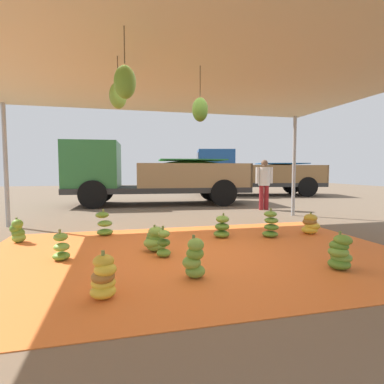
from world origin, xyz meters
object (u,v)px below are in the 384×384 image
(banana_bunch_4, at_px, (271,225))
(banana_bunch_9, at_px, (194,259))
(banana_bunch_2, at_px, (164,244))
(banana_bunch_3, at_px, (311,224))
(banana_bunch_7, at_px, (155,239))
(banana_bunch_5, at_px, (104,225))
(banana_bunch_6, at_px, (222,227))
(banana_bunch_0, at_px, (104,278))
(banana_bunch_10, at_px, (340,253))
(banana_bunch_1, at_px, (18,232))
(worker_0, at_px, (264,181))
(cargo_truck_far, at_px, (252,173))
(banana_bunch_8, at_px, (61,248))
(cargo_truck_main, at_px, (151,174))

(banana_bunch_4, bearing_deg, banana_bunch_9, -137.40)
(banana_bunch_2, xyz_separation_m, banana_bunch_3, (3.26, 0.95, 0.00))
(banana_bunch_7, bearing_deg, banana_bunch_2, -75.45)
(banana_bunch_5, bearing_deg, banana_bunch_7, -58.86)
(banana_bunch_7, bearing_deg, banana_bunch_6, 25.79)
(banana_bunch_0, bearing_deg, banana_bunch_2, 58.18)
(banana_bunch_7, distance_m, banana_bunch_9, 1.41)
(banana_bunch_0, height_order, banana_bunch_6, banana_bunch_0)
(banana_bunch_3, bearing_deg, banana_bunch_10, -115.83)
(banana_bunch_1, height_order, banana_bunch_5, banana_bunch_5)
(banana_bunch_2, bearing_deg, banana_bunch_5, 118.19)
(worker_0, bearing_deg, banana_bunch_9, -123.90)
(banana_bunch_1, height_order, banana_bunch_4, banana_bunch_4)
(banana_bunch_3, distance_m, banana_bunch_10, 2.32)
(banana_bunch_4, bearing_deg, banana_bunch_6, 171.16)
(cargo_truck_far, bearing_deg, banana_bunch_9, -118.00)
(banana_bunch_3, xyz_separation_m, banana_bunch_5, (-4.23, 0.86, 0.03))
(banana_bunch_0, xyz_separation_m, banana_bunch_2, (0.83, 1.34, -0.02))
(banana_bunch_0, xyz_separation_m, worker_0, (4.95, 6.11, 0.77))
(banana_bunch_8, height_order, cargo_truck_main, cargo_truck_main)
(banana_bunch_10, bearing_deg, cargo_truck_far, 70.62)
(banana_bunch_2, xyz_separation_m, banana_bunch_7, (-0.09, 0.36, -0.00))
(banana_bunch_0, height_order, banana_bunch_2, banana_bunch_0)
(banana_bunch_3, relative_size, banana_bunch_7, 1.00)
(banana_bunch_0, relative_size, banana_bunch_6, 1.02)
(banana_bunch_0, distance_m, banana_bunch_3, 4.69)
(banana_bunch_0, distance_m, banana_bunch_7, 1.85)
(banana_bunch_9, xyz_separation_m, banana_bunch_10, (2.01, -0.12, -0.02))
(banana_bunch_4, xyz_separation_m, banana_bunch_9, (-2.06, -1.89, -0.00))
(banana_bunch_2, height_order, banana_bunch_6, banana_bunch_6)
(banana_bunch_5, bearing_deg, cargo_truck_main, 74.44)
(banana_bunch_3, distance_m, worker_0, 3.99)
(banana_bunch_5, xyz_separation_m, banana_bunch_6, (2.29, -0.78, -0.02))
(banana_bunch_2, distance_m, banana_bunch_6, 1.68)
(banana_bunch_0, relative_size, cargo_truck_main, 0.07)
(banana_bunch_0, relative_size, banana_bunch_4, 0.86)
(banana_bunch_0, xyz_separation_m, banana_bunch_6, (2.14, 2.38, -0.01))
(banana_bunch_2, relative_size, banana_bunch_10, 0.94)
(banana_bunch_4, relative_size, cargo_truck_far, 0.08)
(banana_bunch_6, relative_size, cargo_truck_far, 0.07)
(banana_bunch_0, xyz_separation_m, cargo_truck_far, (7.14, 11.76, 0.96))
(banana_bunch_3, bearing_deg, cargo_truck_far, 72.12)
(banana_bunch_5, bearing_deg, cargo_truck_far, 49.75)
(banana_bunch_5, height_order, banana_bunch_6, banana_bunch_5)
(banana_bunch_2, distance_m, banana_bunch_4, 2.46)
(worker_0, bearing_deg, banana_bunch_7, -133.68)
(banana_bunch_10, bearing_deg, banana_bunch_6, 113.26)
(banana_bunch_6, bearing_deg, banana_bunch_0, -132.06)
(banana_bunch_3, height_order, banana_bunch_5, banana_bunch_5)
(banana_bunch_0, relative_size, banana_bunch_2, 1.04)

